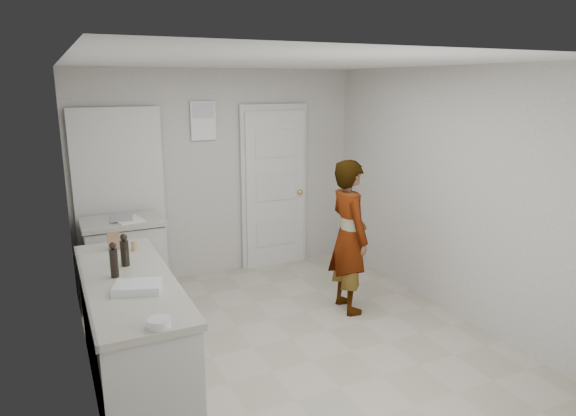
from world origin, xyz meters
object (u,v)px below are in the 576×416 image
person (349,237)px  cake_mix_box (114,240)px  oil_cruet_b (114,261)px  egg_bowl (159,323)px  baking_dish (138,287)px  oil_cruet_a (125,251)px  spice_jar (135,246)px

person → cake_mix_box: (-2.28, 0.20, 0.21)m
oil_cruet_b → egg_bowl: size_ratio=1.96×
baking_dish → oil_cruet_b: bearing=107.7°
oil_cruet_a → baking_dish: 0.57m
cake_mix_box → egg_bowl: size_ratio=1.18×
person → egg_bowl: bearing=126.9°
person → cake_mix_box: bearing=89.0°
person → oil_cruet_a: bearing=100.7°
cake_mix_box → egg_bowl: bearing=-84.7°
spice_jar → oil_cruet_a: oil_cruet_a is taller
oil_cruet_b → egg_bowl: bearing=-82.2°
spice_jar → cake_mix_box: bearing=146.3°
oil_cruet_a → oil_cruet_b: size_ratio=0.97×
person → spice_jar: (-2.12, 0.09, 0.17)m
person → spice_jar: person is taller
baking_dish → egg_bowl: bearing=-87.9°
cake_mix_box → egg_bowl: (0.05, -1.64, -0.06)m
spice_jar → baking_dish: 0.93m
person → cake_mix_box: 2.29m
person → egg_bowl: 2.66m
cake_mix_box → oil_cruet_b: oil_cruet_b is taller
cake_mix_box → oil_cruet_b: bearing=-93.1°
spice_jar → oil_cruet_a: size_ratio=0.32×
cake_mix_box → person: bearing=-1.5°
spice_jar → egg_bowl: bearing=-94.0°
baking_dish → oil_cruet_a: bearing=90.1°
spice_jar → egg_bowl: spice_jar is taller
person → cake_mix_box: person is taller
spice_jar → baking_dish: size_ratio=0.23×
cake_mix_box → spice_jar: size_ratio=1.92×
person → oil_cruet_b: person is taller
person → spice_jar: bearing=91.4°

